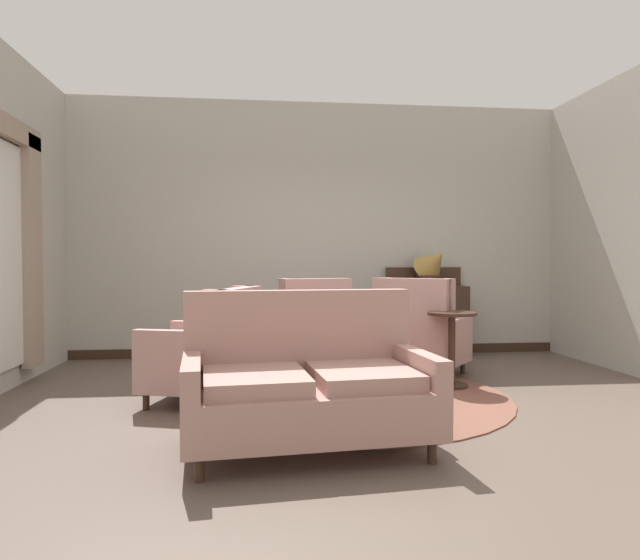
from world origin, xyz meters
The scene contains 13 objects.
ground centered at (0.00, 0.00, 0.00)m, with size 9.00×9.00×0.00m, color brown.
wall_back centered at (0.00, 2.68, 1.65)m, with size 6.59×0.08×3.30m, color #BCB7AD.
baseboard_back centered at (0.00, 2.62, 0.06)m, with size 6.43×0.03×0.12m, color #382319.
area_rug centered at (0.00, 0.30, 0.01)m, with size 2.87×2.87×0.01m, color brown.
coffee_table centered at (0.05, 0.11, 0.44)m, with size 0.91×0.91×0.53m.
porcelain_vase centered at (0.02, 0.07, 0.67)m, with size 0.17×0.17×0.32m.
settee centered at (-0.50, -1.04, 0.41)m, with size 1.66×1.03×1.02m.
armchair_back_corner centered at (-0.27, 1.37, 0.44)m, with size 0.91×1.00×1.05m.
armchair_foreground_right centered at (0.90, 1.16, 0.45)m, with size 1.14×1.13×1.05m.
armchair_beside_settee centered at (-1.24, 0.24, 0.43)m, with size 1.06×1.02×1.00m.
side_table centered at (1.05, 0.57, 0.44)m, with size 0.47×0.47×0.74m.
sideboard centered at (1.36, 2.38, 0.52)m, with size 1.01×0.38×1.15m.
gramophone centered at (1.41, 2.29, 1.20)m, with size 0.58×0.64×0.58m.
Camera 1 is at (-0.82, -4.68, 1.21)m, focal length 31.62 mm.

